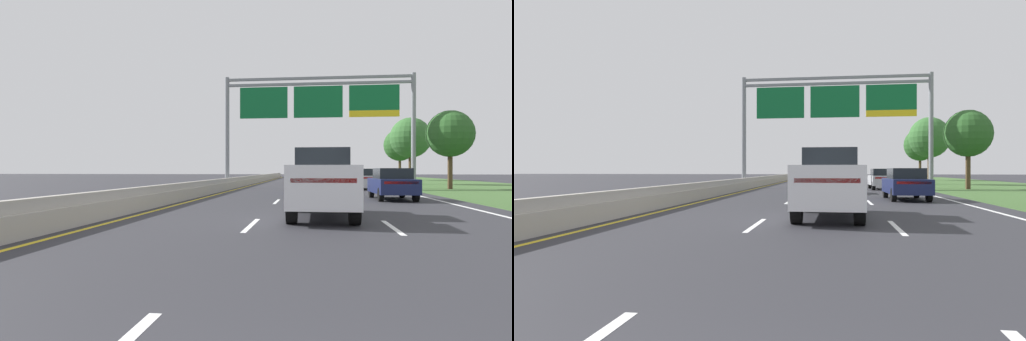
% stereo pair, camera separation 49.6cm
% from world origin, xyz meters
% --- Properties ---
extents(ground_plane, '(220.00, 220.00, 0.00)m').
position_xyz_m(ground_plane, '(0.00, 35.00, 0.00)').
color(ground_plane, '#2B2B30').
extents(lane_striping, '(11.96, 106.00, 0.01)m').
position_xyz_m(lane_striping, '(0.00, 34.54, 0.00)').
color(lane_striping, white).
rests_on(lane_striping, ground).
extents(grass_verge_right, '(14.00, 110.00, 0.02)m').
position_xyz_m(grass_verge_right, '(13.95, 35.00, 0.01)').
color(grass_verge_right, '#3D602D').
rests_on(grass_verge_right, ground).
extents(median_barrier_concrete, '(0.60, 110.00, 0.85)m').
position_xyz_m(median_barrier_concrete, '(-6.60, 35.00, 0.35)').
color(median_barrier_concrete, '#A8A399').
rests_on(median_barrier_concrete, ground).
extents(overhead_sign_gantry, '(15.06, 0.42, 9.02)m').
position_xyz_m(overhead_sign_gantry, '(0.30, 34.50, 6.44)').
color(overhead_sign_gantry, gray).
rests_on(overhead_sign_gantry, ground).
extents(pickup_truck_white, '(2.08, 5.43, 2.20)m').
position_xyz_m(pickup_truck_white, '(0.11, 12.79, 1.07)').
color(pickup_truck_white, silver).
rests_on(pickup_truck_white, ground).
extents(car_navy_right_lane_sedan, '(1.88, 4.42, 1.57)m').
position_xyz_m(car_navy_right_lane_sedan, '(3.78, 21.65, 0.82)').
color(car_navy_right_lane_sedan, '#161E47').
rests_on(car_navy_right_lane_sedan, ground).
extents(car_silver_right_lane_sedan, '(1.89, 4.43, 1.57)m').
position_xyz_m(car_silver_right_lane_sedan, '(3.88, 33.60, 0.82)').
color(car_silver_right_lane_sedan, '#B2B5BA').
rests_on(car_silver_right_lane_sedan, ground).
extents(car_blue_centre_lane_sedan, '(1.93, 4.44, 1.57)m').
position_xyz_m(car_blue_centre_lane_sedan, '(-0.14, 27.69, 0.82)').
color(car_blue_centre_lane_sedan, navy).
rests_on(car_blue_centre_lane_sedan, ground).
extents(roadside_tree_mid, '(3.56, 3.56, 6.03)m').
position_xyz_m(roadside_tree_mid, '(10.29, 34.31, 4.22)').
color(roadside_tree_mid, '#4C3823').
rests_on(roadside_tree_mid, ground).
extents(roadside_tree_far, '(4.13, 4.13, 6.83)m').
position_xyz_m(roadside_tree_far, '(9.82, 45.95, 4.75)').
color(roadside_tree_far, '#4C3823').
rests_on(roadside_tree_far, ground).
extents(roadside_tree_distant, '(4.48, 4.48, 7.20)m').
position_xyz_m(roadside_tree_distant, '(12.16, 63.71, 4.95)').
color(roadside_tree_distant, '#4C3823').
rests_on(roadside_tree_distant, ground).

